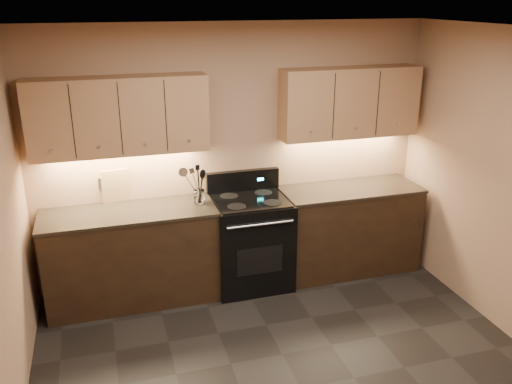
{
  "coord_description": "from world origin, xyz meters",
  "views": [
    {
      "loc": [
        -1.29,
        -3.12,
        2.82
      ],
      "look_at": [
        0.07,
        1.45,
        1.09
      ],
      "focal_mm": 38.0,
      "sensor_mm": 36.0,
      "label": 1
    }
  ],
  "objects": [
    {
      "name": "black_turner",
      "position": [
        -0.42,
        1.69,
        1.14
      ],
      "size": [
        0.11,
        0.15,
        0.39
      ],
      "primitive_type": null,
      "rotation": [
        -0.12,
        0.02,
        0.34
      ],
      "color": "black",
      "rests_on": "utensil_crock"
    },
    {
      "name": "counter_left",
      "position": [
        -1.1,
        1.7,
        0.47
      ],
      "size": [
        1.62,
        0.62,
        0.93
      ],
      "color": "black",
      "rests_on": "ground"
    },
    {
      "name": "wall_back",
      "position": [
        0.0,
        2.0,
        1.3
      ],
      "size": [
        4.0,
        0.04,
        2.6
      ],
      "primitive_type": "cube",
      "color": "tan",
      "rests_on": "ground"
    },
    {
      "name": "stove",
      "position": [
        0.08,
        1.68,
        0.48
      ],
      "size": [
        0.76,
        0.68,
        1.14
      ],
      "color": "black",
      "rests_on": "ground"
    },
    {
      "name": "wooden_spoon",
      "position": [
        -0.45,
        1.71,
        1.09
      ],
      "size": [
        0.16,
        0.12,
        0.3
      ],
      "primitive_type": null,
      "rotation": [
        -0.08,
        0.35,
        0.32
      ],
      "color": "tan",
      "rests_on": "utensil_crock"
    },
    {
      "name": "ceiling",
      "position": [
        0.0,
        0.0,
        2.6
      ],
      "size": [
        4.0,
        4.0,
        0.0
      ],
      "primitive_type": "plane",
      "rotation": [
        3.14,
        0.0,
        0.0
      ],
      "color": "silver",
      "rests_on": "wall_back"
    },
    {
      "name": "black_spoon",
      "position": [
        -0.42,
        1.75,
        1.11
      ],
      "size": [
        0.1,
        0.11,
        0.33
      ],
      "primitive_type": null,
      "rotation": [
        0.17,
        0.11,
        0.04
      ],
      "color": "black",
      "rests_on": "utensil_crock"
    },
    {
      "name": "outlet_plate",
      "position": [
        -1.3,
        1.99,
        1.12
      ],
      "size": [
        0.08,
        0.01,
        0.12
      ],
      "primitive_type": "cube",
      "color": "#B2B5BA",
      "rests_on": "wall_back"
    },
    {
      "name": "upper_cab_left",
      "position": [
        -1.1,
        1.85,
        1.8
      ],
      "size": [
        1.6,
        0.3,
        0.7
      ],
      "primitive_type": "cube",
      "color": "#A27351",
      "rests_on": "wall_back"
    },
    {
      "name": "steel_spatula",
      "position": [
        -0.4,
        1.75,
        1.12
      ],
      "size": [
        0.18,
        0.13,
        0.36
      ],
      "primitive_type": null,
      "rotation": [
        -0.02,
        -0.25,
        -0.22
      ],
      "color": "silver",
      "rests_on": "utensil_crock"
    },
    {
      "name": "upper_cab_right",
      "position": [
        1.18,
        1.85,
        1.8
      ],
      "size": [
        1.44,
        0.3,
        0.7
      ],
      "primitive_type": "cube",
      "color": "#A27351",
      "rests_on": "wall_back"
    },
    {
      "name": "cutting_board",
      "position": [
        -1.18,
        1.97,
        1.1
      ],
      "size": [
        0.27,
        0.09,
        0.33
      ],
      "primitive_type": "cube",
      "rotation": [
        0.11,
        0.0,
        0.15
      ],
      "color": "tan",
      "rests_on": "counter_left"
    },
    {
      "name": "utensil_crock",
      "position": [
        -0.42,
        1.72,
        0.99
      ],
      "size": [
        0.13,
        0.13,
        0.13
      ],
      "color": "white",
      "rests_on": "counter_left"
    },
    {
      "name": "steel_skimmer",
      "position": [
        -0.4,
        1.72,
        1.13
      ],
      "size": [
        0.25,
        0.13,
        0.37
      ],
      "primitive_type": null,
      "rotation": [
        -0.12,
        -0.49,
        0.06
      ],
      "color": "silver",
      "rests_on": "utensil_crock"
    },
    {
      "name": "counter_right",
      "position": [
        1.18,
        1.7,
        0.47
      ],
      "size": [
        1.46,
        0.62,
        0.93
      ],
      "color": "black",
      "rests_on": "ground"
    }
  ]
}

